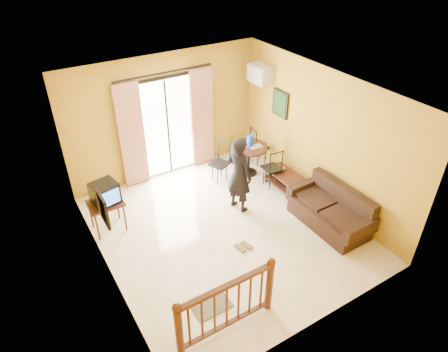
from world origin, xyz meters
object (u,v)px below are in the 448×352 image
television (105,193)px  coffee_table (284,178)px  standing_person (239,175)px  dining_table (249,152)px  sofa (331,211)px

television → coffee_table: size_ratio=0.60×
television → standing_person: 2.58m
dining_table → sofa: bearing=-82.1°
television → dining_table: 3.41m
television → sofa: 4.32m
dining_table → sofa: size_ratio=0.51×
dining_table → television: bearing=-175.8°
sofa → coffee_table: bearing=89.8°
sofa → standing_person: (-1.25, 1.38, 0.51)m
dining_table → standing_person: (-0.93, -1.00, 0.25)m
dining_table → coffee_table: bearing=-70.3°
television → coffee_table: bearing=-21.0°
television → standing_person: (2.47, -0.75, -0.03)m
coffee_table → standing_person: (-1.25, -0.08, 0.55)m
television → sofa: television is taller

